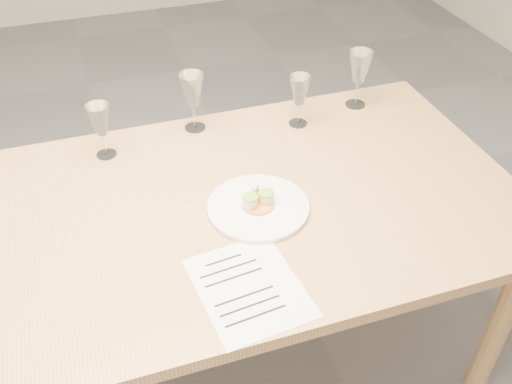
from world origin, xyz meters
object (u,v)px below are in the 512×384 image
object	(u,v)px
dining_table	(122,243)
dinner_plate	(258,206)
wine_glass_3	(360,68)
wine_glass_1	(192,91)
wine_glass_2	(300,91)
recipe_sheet	(249,287)
wine_glass_0	(100,121)

from	to	relation	value
dining_table	dinner_plate	bearing A→B (deg)	-8.13
dining_table	wine_glass_3	size ratio (longest dim) A/B	11.30
wine_glass_1	wine_glass_2	world-z (taller)	wine_glass_1
wine_glass_1	wine_glass_3	bearing A→B (deg)	-3.11
dining_table	wine_glass_3	world-z (taller)	wine_glass_3
dinner_plate	wine_glass_1	world-z (taller)	wine_glass_1
recipe_sheet	wine_glass_2	distance (m)	0.79
dining_table	wine_glass_1	bearing A→B (deg)	52.77
dining_table	dinner_plate	size ratio (longest dim) A/B	8.11
wine_glass_2	dinner_plate	bearing A→B (deg)	-125.31
wine_glass_3	wine_glass_0	bearing A→B (deg)	-177.86
dinner_plate	wine_glass_0	xyz separation A→B (m)	(-0.39, 0.42, 0.12)
recipe_sheet	wine_glass_3	world-z (taller)	wine_glass_3
wine_glass_1	wine_glass_2	distance (m)	0.36
recipe_sheet	wine_glass_2	xyz separation A→B (m)	(0.40, 0.67, 0.13)
recipe_sheet	wine_glass_3	distance (m)	0.99
dinner_plate	wine_glass_2	distance (m)	0.50
wine_glass_1	wine_glass_3	xyz separation A→B (m)	(0.60, -0.03, 0.00)
dinner_plate	recipe_sheet	xyz separation A→B (m)	(-0.12, -0.28, -0.01)
dinner_plate	wine_glass_0	distance (m)	0.58
wine_glass_0	wine_glass_1	xyz separation A→B (m)	(0.31, 0.07, 0.02)
dining_table	wine_glass_0	bearing A→B (deg)	88.34
wine_glass_2	wine_glass_0	bearing A→B (deg)	178.24
wine_glass_2	wine_glass_1	bearing A→B (deg)	166.03
dinner_plate	wine_glass_1	distance (m)	0.51
dinner_plate	wine_glass_1	size ratio (longest dim) A/B	1.43
wine_glass_0	wine_glass_2	distance (m)	0.67
recipe_sheet	wine_glass_0	distance (m)	0.75
recipe_sheet	wine_glass_0	world-z (taller)	wine_glass_0
dining_table	wine_glass_0	xyz separation A→B (m)	(0.01, 0.36, 0.20)
wine_glass_2	wine_glass_3	bearing A→B (deg)	12.33
dinner_plate	recipe_sheet	distance (m)	0.30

